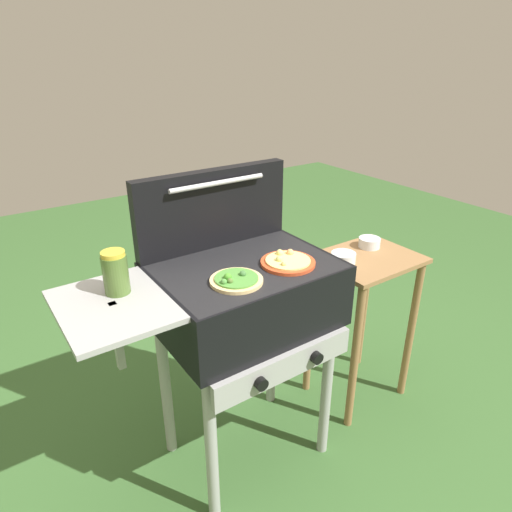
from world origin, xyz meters
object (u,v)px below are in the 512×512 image
object	(u,v)px
pizza_veggie	(236,280)
topping_bowl_near	(343,258)
grill	(242,301)
topping_bowl_far	(369,243)
pizza_cheese	(287,261)
prep_table	(363,299)
sauce_jar	(115,273)

from	to	relation	value
pizza_veggie	topping_bowl_near	bearing A→B (deg)	10.84
grill	topping_bowl_near	bearing A→B (deg)	2.70
grill	topping_bowl_far	size ratio (longest dim) A/B	9.59
pizza_cheese	prep_table	world-z (taller)	pizza_cheese
prep_table	topping_bowl_far	size ratio (longest dim) A/B	7.57
topping_bowl_near	pizza_cheese	bearing A→B (deg)	-165.11
prep_table	topping_bowl_far	xyz separation A→B (m)	(0.08, 0.07, 0.24)
topping_bowl_near	topping_bowl_far	bearing A→B (deg)	13.35
pizza_cheese	prep_table	size ratio (longest dim) A/B	0.26
sauce_jar	prep_table	world-z (taller)	sauce_jar
pizza_veggie	pizza_cheese	distance (m)	0.23
pizza_veggie	sauce_jar	bearing A→B (deg)	155.48
grill	prep_table	size ratio (longest dim) A/B	1.27
sauce_jar	topping_bowl_near	bearing A→B (deg)	-2.19
prep_table	topping_bowl_far	world-z (taller)	topping_bowl_far
pizza_veggie	topping_bowl_far	xyz separation A→B (m)	(0.84, 0.17, -0.13)
pizza_veggie	sauce_jar	world-z (taller)	sauce_jar
grill	pizza_cheese	size ratio (longest dim) A/B	4.88
sauce_jar	topping_bowl_far	world-z (taller)	sauce_jar
pizza_veggie	prep_table	xyz separation A→B (m)	(0.76, 0.10, -0.37)
pizza_veggie	prep_table	distance (m)	0.85
grill	sauce_jar	xyz separation A→B (m)	(-0.43, 0.06, 0.21)
grill	topping_bowl_far	distance (m)	0.76
pizza_veggie	topping_bowl_near	xyz separation A→B (m)	(0.62, 0.12, -0.13)
grill	topping_bowl_far	xyz separation A→B (m)	(0.76, 0.08, 0.02)
sauce_jar	prep_table	distance (m)	1.18
topping_bowl_near	pizza_veggie	bearing A→B (deg)	-169.16
sauce_jar	topping_bowl_far	xyz separation A→B (m)	(1.19, 0.02, -0.19)
grill	topping_bowl_far	world-z (taller)	grill
grill	pizza_cheese	distance (m)	0.22
prep_table	topping_bowl_near	size ratio (longest dim) A/B	7.11
pizza_veggie	prep_table	bearing A→B (deg)	7.38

